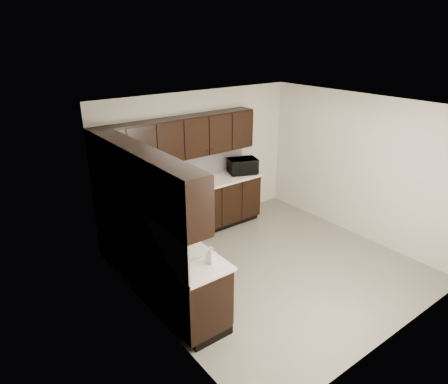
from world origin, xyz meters
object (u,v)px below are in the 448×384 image
object	(u,v)px
microwave	(243,166)
blue_pitcher	(173,230)
sink	(177,251)
storage_bin	(156,224)
toaster_oven	(115,197)

from	to	relation	value
microwave	blue_pitcher	size ratio (longest dim) A/B	1.83
microwave	sink	bearing A→B (deg)	-126.09
microwave	storage_bin	bearing A→B (deg)	-135.81
microwave	toaster_oven	world-z (taller)	microwave
sink	storage_bin	bearing A→B (deg)	88.87
storage_bin	blue_pitcher	bearing A→B (deg)	-80.72
storage_bin	microwave	bearing A→B (deg)	24.56
toaster_oven	storage_bin	distance (m)	1.16
microwave	storage_bin	xyz separation A→B (m)	(-2.42, -1.11, -0.04)
toaster_oven	sink	bearing A→B (deg)	-99.04
toaster_oven	blue_pitcher	xyz separation A→B (m)	(0.14, -1.51, 0.02)
microwave	toaster_oven	bearing A→B (deg)	-161.65
blue_pitcher	toaster_oven	bearing A→B (deg)	97.68
microwave	blue_pitcher	xyz separation A→B (m)	(-2.36, -1.46, -0.00)
toaster_oven	storage_bin	bearing A→B (deg)	-97.42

